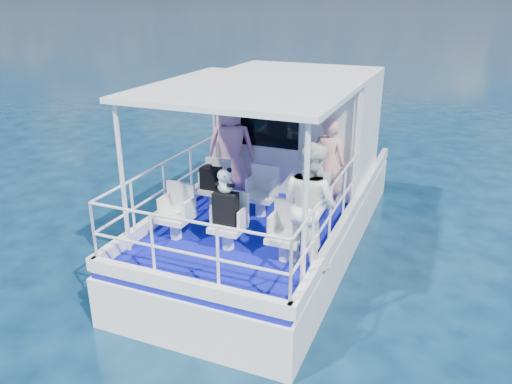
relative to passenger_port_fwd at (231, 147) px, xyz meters
The scene contains 20 objects.
ground 2.26m from the passenger_port_fwd, 47.49° to the right, with size 2000.00×2000.00×0.00m, color black.
hull 2.02m from the passenger_port_fwd, ahead, with size 3.00×7.00×1.60m, color white.
deck 1.33m from the passenger_port_fwd, ahead, with size 2.90×6.90×0.10m, color #090B80.
cabin 1.60m from the passenger_port_fwd, 54.46° to the left, with size 2.85×2.00×2.20m, color white.
canopy 2.03m from the passenger_port_fwd, 52.59° to the right, with size 3.00×3.20×0.08m, color white.
canopy_posts 1.57m from the passenger_port_fwd, 53.71° to the right, with size 2.77×2.97×2.20m.
railings 1.88m from the passenger_port_fwd, 59.73° to the right, with size 2.84×3.59×1.00m, color white, non-canonical shape.
seat_port_fwd 1.08m from the passenger_port_fwd, 88.34° to the right, with size 0.48×0.46×0.38m, color silver.
seat_center_fwd 1.42m from the passenger_port_fwd, 41.16° to the right, with size 0.48×0.46×0.38m, color silver.
seat_stbd_fwd 2.12m from the passenger_port_fwd, 23.88° to the right, with size 0.48×0.46×0.38m, color silver.
seat_port_aft 2.22m from the passenger_port_fwd, 89.36° to the right, with size 0.48×0.46×0.38m, color silver.
seat_center_aft 2.41m from the passenger_port_fwd, 66.34° to the right, with size 0.48×0.46×0.38m, color silver.
seat_stbd_aft 2.88m from the passenger_port_fwd, 49.13° to the right, with size 0.48×0.46×0.38m, color silver.
passenger_port_fwd is the anchor object (origin of this frame).
passenger_stbd_fwd 1.86m from the passenger_port_fwd, ahead, with size 0.59×0.39×1.61m, color #DE988F.
passenger_stbd_aft 2.95m from the passenger_port_fwd, 43.70° to the right, with size 0.86×0.67×1.77m, color white.
backpack_port 0.94m from the passenger_port_fwd, 90.22° to the right, with size 0.30×0.17×0.40m, color black.
backpack_center 2.35m from the passenger_port_fwd, 66.88° to the right, with size 0.35×0.20×0.53m, color black.
compact_camera 0.91m from the passenger_port_fwd, 90.04° to the right, with size 0.10×0.06×0.06m, color black.
panda 2.33m from the passenger_port_fwd, 66.91° to the right, with size 0.25×0.21×0.38m, color white, non-canonical shape.
Camera 1 is at (2.92, -7.10, 4.45)m, focal length 35.00 mm.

